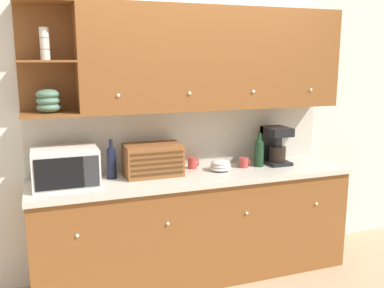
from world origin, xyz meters
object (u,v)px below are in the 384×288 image
object	(u,v)px
mug_blue_second	(193,163)
wine_bottle	(111,161)
bread_box	(153,160)
second_wine_bottle	(259,151)
bowl_stack_on_counter	(221,166)
mug	(244,162)
coffee_maker	(275,145)
microwave	(65,167)

from	to	relation	value
mug_blue_second	wine_bottle	bearing A→B (deg)	-173.70
wine_bottle	mug_blue_second	size ratio (longest dim) A/B	3.29
bread_box	second_wine_bottle	world-z (taller)	second_wine_bottle
mug_blue_second	bowl_stack_on_counter	world-z (taller)	mug_blue_second
wine_bottle	second_wine_bottle	bearing A→B (deg)	-2.08
wine_bottle	second_wine_bottle	size ratio (longest dim) A/B	1.05
mug	coffee_maker	distance (m)	0.36
bowl_stack_on_counter	coffee_maker	bearing A→B (deg)	7.92
microwave	bread_box	world-z (taller)	microwave
wine_bottle	mug_blue_second	world-z (taller)	wine_bottle
coffee_maker	mug_blue_second	bearing A→B (deg)	174.42
microwave	wine_bottle	bearing A→B (deg)	13.45
bowl_stack_on_counter	wine_bottle	bearing A→B (deg)	175.26
wine_bottle	coffee_maker	size ratio (longest dim) A/B	0.94
microwave	wine_bottle	size ratio (longest dim) A/B	1.51
mug_blue_second	second_wine_bottle	bearing A→B (deg)	-12.29
wine_bottle	mug_blue_second	distance (m)	0.73
wine_bottle	bowl_stack_on_counter	xyz separation A→B (m)	(0.92, -0.08, -0.10)
bread_box	bowl_stack_on_counter	bearing A→B (deg)	-5.26
bread_box	bowl_stack_on_counter	world-z (taller)	bread_box
microwave	mug_blue_second	size ratio (longest dim) A/B	4.97
microwave	second_wine_bottle	world-z (taller)	second_wine_bottle
microwave	bowl_stack_on_counter	distance (m)	1.28
bowl_stack_on_counter	mug_blue_second	bearing A→B (deg)	141.71
wine_bottle	bowl_stack_on_counter	world-z (taller)	wine_bottle
microwave	mug	world-z (taller)	microwave
bowl_stack_on_counter	coffee_maker	xyz separation A→B (m)	(0.58, 0.08, 0.13)
bread_box	second_wine_bottle	distance (m)	0.97
mug	bowl_stack_on_counter	bearing A→B (deg)	-171.15
coffee_maker	second_wine_bottle	bearing A→B (deg)	-164.99
mug_blue_second	bowl_stack_on_counter	bearing A→B (deg)	-38.29
wine_bottle	mug	size ratio (longest dim) A/B	3.39
wine_bottle	bread_box	distance (m)	0.34
microwave	mug_blue_second	distance (m)	1.10
wine_bottle	mug	bearing A→B (deg)	-1.89
mug_blue_second	coffee_maker	world-z (taller)	coffee_maker
wine_bottle	mug	xyz separation A→B (m)	(1.16, -0.04, -0.10)
bread_box	second_wine_bottle	bearing A→B (deg)	-1.46
wine_bottle	bread_box	world-z (taller)	wine_bottle
second_wine_bottle	mug_blue_second	bearing A→B (deg)	167.71
second_wine_bottle	bread_box	bearing A→B (deg)	178.54
mug	microwave	bearing A→B (deg)	-178.21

